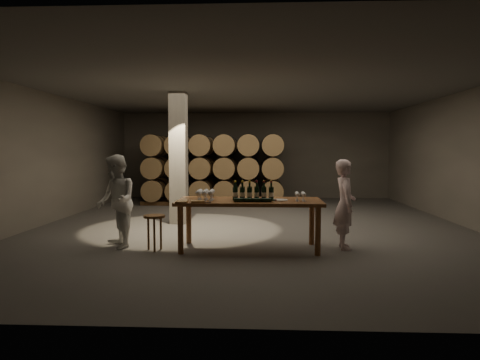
{
  "coord_description": "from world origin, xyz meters",
  "views": [
    {
      "loc": [
        0.19,
        -10.18,
        1.8
      ],
      "look_at": [
        -0.28,
        -0.21,
        1.1
      ],
      "focal_mm": 32.0,
      "sensor_mm": 36.0,
      "label": 1
    }
  ],
  "objects_px": {
    "notebook_near": "(198,201)",
    "person_woman": "(116,201)",
    "stool": "(154,222)",
    "person_man": "(345,204)",
    "bottle_cluster": "(253,193)",
    "tasting_table": "(249,206)",
    "plate": "(280,200)"
  },
  "relations": [
    {
      "from": "notebook_near",
      "to": "person_woman",
      "type": "bearing_deg",
      "value": 155.33
    },
    {
      "from": "stool",
      "to": "notebook_near",
      "type": "bearing_deg",
      "value": -14.68
    },
    {
      "from": "person_man",
      "to": "bottle_cluster",
      "type": "bearing_deg",
      "value": 94.28
    },
    {
      "from": "notebook_near",
      "to": "tasting_table",
      "type": "bearing_deg",
      "value": 13.67
    },
    {
      "from": "notebook_near",
      "to": "bottle_cluster",
      "type": "bearing_deg",
      "value": 12.06
    },
    {
      "from": "stool",
      "to": "tasting_table",
      "type": "bearing_deg",
      "value": 6.19
    },
    {
      "from": "notebook_near",
      "to": "person_man",
      "type": "distance_m",
      "value": 2.67
    },
    {
      "from": "bottle_cluster",
      "to": "plate",
      "type": "relative_size",
      "value": 2.6
    },
    {
      "from": "stool",
      "to": "person_man",
      "type": "height_order",
      "value": "person_man"
    },
    {
      "from": "tasting_table",
      "to": "bottle_cluster",
      "type": "xyz_separation_m",
      "value": [
        0.07,
        -0.0,
        0.23
      ]
    },
    {
      "from": "notebook_near",
      "to": "person_man",
      "type": "relative_size",
      "value": 0.14
    },
    {
      "from": "tasting_table",
      "to": "stool",
      "type": "distance_m",
      "value": 1.73
    },
    {
      "from": "tasting_table",
      "to": "person_woman",
      "type": "relative_size",
      "value": 1.51
    },
    {
      "from": "notebook_near",
      "to": "person_woman",
      "type": "xyz_separation_m",
      "value": [
        -1.57,
        0.39,
        -0.05
      ]
    },
    {
      "from": "stool",
      "to": "person_man",
      "type": "relative_size",
      "value": 0.39
    },
    {
      "from": "bottle_cluster",
      "to": "plate",
      "type": "height_order",
      "value": "bottle_cluster"
    },
    {
      "from": "tasting_table",
      "to": "bottle_cluster",
      "type": "distance_m",
      "value": 0.24
    },
    {
      "from": "bottle_cluster",
      "to": "stool",
      "type": "relative_size",
      "value": 1.16
    },
    {
      "from": "notebook_near",
      "to": "person_man",
      "type": "bearing_deg",
      "value": 0.73
    },
    {
      "from": "notebook_near",
      "to": "person_woman",
      "type": "distance_m",
      "value": 1.62
    },
    {
      "from": "person_woman",
      "to": "notebook_near",
      "type": "bearing_deg",
      "value": 45.07
    },
    {
      "from": "plate",
      "to": "tasting_table",
      "type": "bearing_deg",
      "value": 172.8
    },
    {
      "from": "stool",
      "to": "person_woman",
      "type": "relative_size",
      "value": 0.37
    },
    {
      "from": "bottle_cluster",
      "to": "tasting_table",
      "type": "bearing_deg",
      "value": 179.36
    },
    {
      "from": "plate",
      "to": "person_man",
      "type": "distance_m",
      "value": 1.21
    },
    {
      "from": "notebook_near",
      "to": "stool",
      "type": "xyz_separation_m",
      "value": [
        -0.81,
        0.21,
        -0.39
      ]
    },
    {
      "from": "stool",
      "to": "person_woman",
      "type": "xyz_separation_m",
      "value": [
        -0.75,
        0.18,
        0.34
      ]
    },
    {
      "from": "plate",
      "to": "notebook_near",
      "type": "bearing_deg",
      "value": -167.04
    },
    {
      "from": "notebook_near",
      "to": "person_woman",
      "type": "relative_size",
      "value": 0.14
    },
    {
      "from": "tasting_table",
      "to": "person_man",
      "type": "height_order",
      "value": "person_man"
    },
    {
      "from": "bottle_cluster",
      "to": "person_man",
      "type": "height_order",
      "value": "person_man"
    },
    {
      "from": "bottle_cluster",
      "to": "person_woman",
      "type": "bearing_deg",
      "value": -179.94
    }
  ]
}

